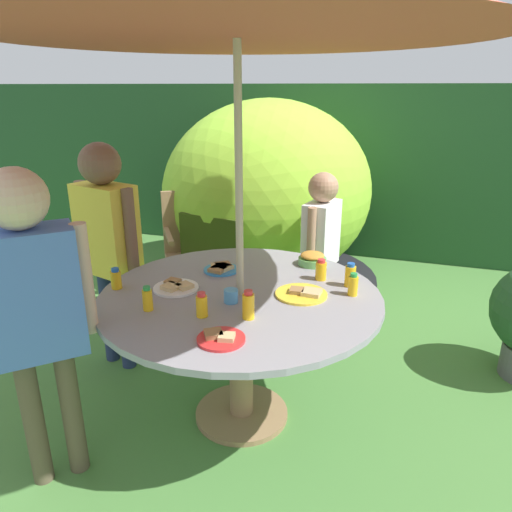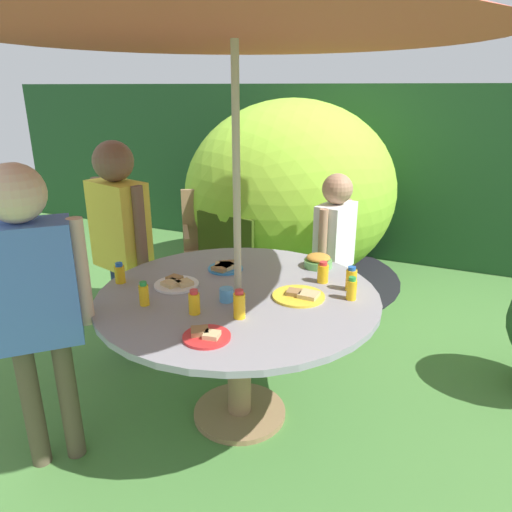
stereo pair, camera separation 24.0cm
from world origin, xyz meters
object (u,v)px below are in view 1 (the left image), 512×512
(child_in_white_shirt, at_px, (321,235))
(garden_table, at_px, (241,317))
(plate_mid_right, at_px, (302,294))
(wooden_chair, at_px, (196,245))
(juice_bottle_front_edge, at_px, (321,270))
(juice_bottle_near_left, at_px, (148,299))
(juice_bottle_center_front, at_px, (202,305))
(snack_bowl, at_px, (312,259))
(plate_far_right, at_px, (221,338))
(juice_bottle_center_back, at_px, (353,285))
(plate_mid_left, at_px, (221,268))
(plate_back_edge, at_px, (176,287))
(child_in_yellow_shirt, at_px, (107,230))
(juice_bottle_spot_a, at_px, (116,279))
(juice_bottle_near_right, at_px, (350,275))
(juice_bottle_far_left, at_px, (248,305))
(child_in_blue_shirt, at_px, (32,295))
(dome_tent, at_px, (268,192))
(cup_near, at_px, (231,296))

(child_in_white_shirt, bearing_deg, garden_table, 0.00)
(garden_table, xyz_separation_m, plate_mid_right, (0.30, 0.07, 0.14))
(wooden_chair, relative_size, juice_bottle_front_edge, 8.28)
(juice_bottle_near_left, relative_size, juice_bottle_center_front, 1.01)
(snack_bowl, distance_m, plate_far_right, 0.98)
(juice_bottle_center_back, relative_size, juice_bottle_front_edge, 1.01)
(juice_bottle_center_front, bearing_deg, plate_mid_right, 43.59)
(garden_table, bearing_deg, child_in_white_shirt, 78.72)
(plate_mid_left, bearing_deg, juice_bottle_center_back, -7.98)
(plate_back_edge, bearing_deg, plate_far_right, -45.04)
(child_in_white_shirt, relative_size, child_in_yellow_shirt, 0.83)
(garden_table, bearing_deg, juice_bottle_center_front, -104.98)
(juice_bottle_front_edge, xyz_separation_m, juice_bottle_spot_a, (-0.96, -0.43, -0.00))
(plate_back_edge, relative_size, juice_bottle_near_right, 1.82)
(plate_back_edge, distance_m, juice_bottle_far_left, 0.49)
(wooden_chair, xyz_separation_m, juice_bottle_near_left, (0.46, -1.49, 0.26))
(plate_far_right, relative_size, plate_back_edge, 0.87)
(child_in_yellow_shirt, xyz_separation_m, child_in_blue_shirt, (0.27, -0.90, 0.01))
(dome_tent, relative_size, juice_bottle_near_right, 18.91)
(dome_tent, height_order, juice_bottle_near_left, dome_tent)
(child_in_blue_shirt, distance_m, snack_bowl, 1.47)
(child_in_blue_shirt, relative_size, juice_bottle_front_edge, 12.50)
(child_in_yellow_shirt, xyz_separation_m, plate_back_edge, (0.60, -0.31, -0.16))
(juice_bottle_center_back, bearing_deg, cup_near, -154.07)
(juice_bottle_center_front, relative_size, juice_bottle_spot_a, 1.05)
(snack_bowl, bearing_deg, juice_bottle_far_left, -99.89)
(plate_mid_left, xyz_separation_m, cup_near, (0.20, -0.36, 0.02))
(child_in_white_shirt, bearing_deg, juice_bottle_front_edge, 21.81)
(child_in_blue_shirt, height_order, juice_bottle_near_left, child_in_blue_shirt)
(garden_table, height_order, plate_far_right, plate_far_right)
(garden_table, xyz_separation_m, juice_bottle_near_left, (-0.34, -0.30, 0.19))
(juice_bottle_front_edge, bearing_deg, plate_far_right, -109.06)
(juice_bottle_far_left, xyz_separation_m, juice_bottle_spot_a, (-0.74, 0.11, -0.01))
(wooden_chair, height_order, child_in_white_shirt, child_in_white_shirt)
(juice_bottle_center_back, bearing_deg, child_in_yellow_shirt, 175.68)
(plate_back_edge, xyz_separation_m, juice_bottle_spot_a, (-0.29, -0.08, 0.04))
(juice_bottle_near_right, xyz_separation_m, juice_bottle_center_back, (0.03, -0.11, -0.01))
(garden_table, xyz_separation_m, cup_near, (-0.01, -0.11, 0.16))
(wooden_chair, distance_m, juice_bottle_front_edge, 1.47)
(plate_mid_left, distance_m, juice_bottle_front_edge, 0.55)
(plate_mid_left, distance_m, juice_bottle_far_left, 0.60)
(juice_bottle_far_left, bearing_deg, garden_table, 117.47)
(wooden_chair, height_order, plate_far_right, wooden_chair)
(child_in_yellow_shirt, xyz_separation_m, juice_bottle_near_left, (0.59, -0.56, -0.11))
(juice_bottle_center_front, xyz_separation_m, juice_bottle_front_edge, (0.42, 0.59, -0.00))
(garden_table, relative_size, plate_mid_right, 5.46)
(dome_tent, xyz_separation_m, juice_bottle_spot_a, (-0.15, -2.15, -0.02))
(snack_bowl, xyz_separation_m, plate_mid_left, (-0.46, -0.25, -0.02))
(snack_bowl, relative_size, plate_mid_left, 0.82)
(juice_bottle_far_left, bearing_deg, juice_bottle_near_left, -172.22)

